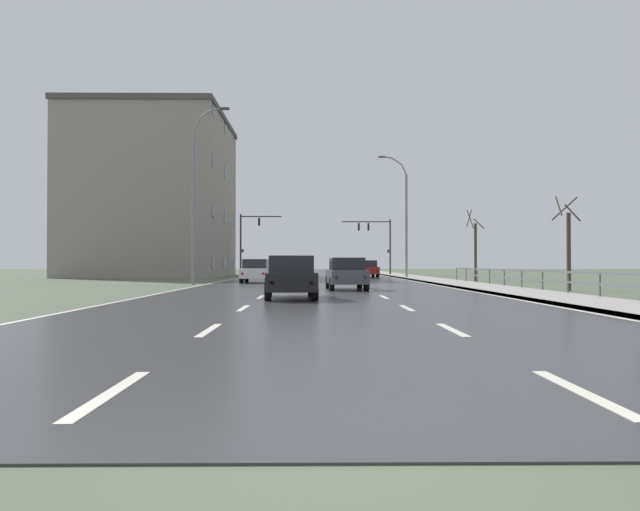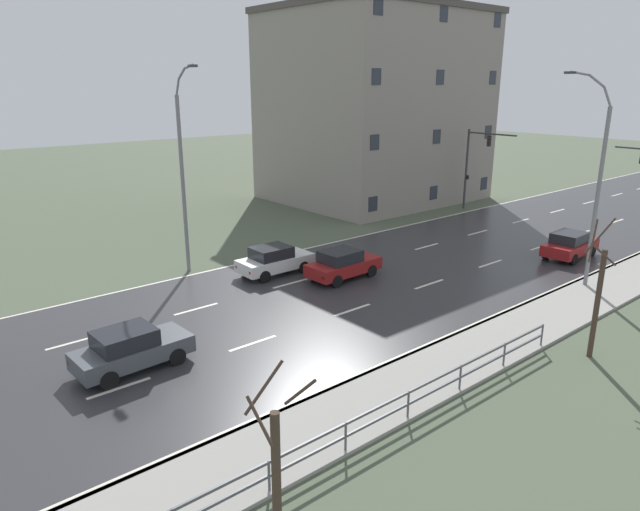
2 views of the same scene
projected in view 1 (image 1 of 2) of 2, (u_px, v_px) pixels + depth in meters
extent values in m
cube|color=#4C5642|center=(317.00, 279.00, 51.72)|extent=(160.00, 160.00, 0.12)
cube|color=#303033|center=(317.00, 275.00, 63.72)|extent=(14.00, 120.00, 0.02)
cube|color=beige|center=(111.00, 393.00, 5.71)|extent=(0.16, 2.20, 0.01)
cube|color=beige|center=(209.00, 330.00, 11.11)|extent=(0.16, 2.20, 0.01)
cube|color=beige|center=(243.00, 308.00, 16.51)|extent=(0.16, 2.20, 0.01)
cube|color=beige|center=(261.00, 297.00, 21.90)|extent=(0.16, 2.20, 0.01)
cube|color=beige|center=(271.00, 290.00, 27.30)|extent=(0.16, 2.20, 0.01)
cube|color=beige|center=(278.00, 286.00, 32.70)|extent=(0.16, 2.20, 0.01)
cube|color=beige|center=(283.00, 283.00, 38.10)|extent=(0.16, 2.20, 0.01)
cube|color=beige|center=(287.00, 280.00, 43.50)|extent=(0.16, 2.20, 0.01)
cube|color=beige|center=(290.00, 278.00, 48.90)|extent=(0.16, 2.20, 0.01)
cube|color=beige|center=(292.00, 277.00, 54.30)|extent=(0.16, 2.20, 0.01)
cube|color=beige|center=(294.00, 276.00, 59.70)|extent=(0.16, 2.20, 0.01)
cube|color=beige|center=(296.00, 275.00, 65.10)|extent=(0.16, 2.20, 0.01)
cube|color=beige|center=(297.00, 274.00, 70.50)|extent=(0.16, 2.20, 0.01)
cube|color=beige|center=(298.00, 273.00, 75.90)|extent=(0.16, 2.20, 0.01)
cube|color=beige|center=(299.00, 272.00, 81.30)|extent=(0.16, 2.20, 0.01)
cube|color=beige|center=(300.00, 272.00, 86.69)|extent=(0.16, 2.20, 0.01)
cube|color=beige|center=(301.00, 271.00, 92.09)|extent=(0.16, 2.20, 0.01)
cube|color=beige|center=(302.00, 271.00, 97.49)|extent=(0.16, 2.20, 0.01)
cube|color=beige|center=(302.00, 270.00, 102.89)|extent=(0.16, 2.20, 0.01)
cube|color=beige|center=(303.00, 270.00, 108.29)|extent=(0.16, 2.20, 0.01)
cube|color=beige|center=(303.00, 270.00, 113.69)|extent=(0.16, 2.20, 0.01)
cube|color=beige|center=(304.00, 269.00, 119.09)|extent=(0.16, 2.20, 0.01)
cube|color=beige|center=(582.00, 392.00, 5.76)|extent=(0.16, 2.20, 0.01)
cube|color=beige|center=(452.00, 330.00, 11.16)|extent=(0.16, 2.20, 0.01)
cube|color=beige|center=(407.00, 308.00, 16.56)|extent=(0.16, 2.20, 0.01)
cube|color=beige|center=(384.00, 297.00, 21.96)|extent=(0.16, 2.20, 0.01)
cube|color=beige|center=(370.00, 290.00, 27.36)|extent=(0.16, 2.20, 0.01)
cube|color=beige|center=(361.00, 286.00, 32.75)|extent=(0.16, 2.20, 0.01)
cube|color=beige|center=(354.00, 283.00, 38.15)|extent=(0.16, 2.20, 0.01)
cube|color=beige|center=(349.00, 280.00, 43.55)|extent=(0.16, 2.20, 0.01)
cube|color=beige|center=(345.00, 278.00, 48.95)|extent=(0.16, 2.20, 0.01)
cube|color=beige|center=(342.00, 277.00, 54.35)|extent=(0.16, 2.20, 0.01)
cube|color=beige|center=(339.00, 276.00, 59.75)|extent=(0.16, 2.20, 0.01)
cube|color=beige|center=(337.00, 275.00, 65.15)|extent=(0.16, 2.20, 0.01)
cube|color=beige|center=(335.00, 274.00, 70.55)|extent=(0.16, 2.20, 0.01)
cube|color=beige|center=(334.00, 273.00, 75.95)|extent=(0.16, 2.20, 0.01)
cube|color=beige|center=(333.00, 272.00, 81.35)|extent=(0.16, 2.20, 0.01)
cube|color=beige|center=(331.00, 272.00, 86.75)|extent=(0.16, 2.20, 0.01)
cube|color=beige|center=(330.00, 271.00, 92.15)|extent=(0.16, 2.20, 0.01)
cube|color=beige|center=(329.00, 271.00, 97.54)|extent=(0.16, 2.20, 0.01)
cube|color=beige|center=(329.00, 270.00, 102.94)|extent=(0.16, 2.20, 0.01)
cube|color=beige|center=(328.00, 270.00, 108.34)|extent=(0.16, 2.20, 0.01)
cube|color=beige|center=(327.00, 270.00, 113.74)|extent=(0.16, 2.20, 0.01)
cube|color=beige|center=(327.00, 269.00, 119.14)|extent=(0.16, 2.20, 0.01)
cube|color=beige|center=(379.00, 275.00, 63.80)|extent=(0.16, 120.00, 0.01)
cube|color=beige|center=(254.00, 275.00, 63.65)|extent=(0.16, 120.00, 0.01)
cube|color=gray|center=(394.00, 275.00, 63.82)|extent=(3.00, 120.00, 0.12)
cube|color=slate|center=(381.00, 275.00, 63.80)|extent=(0.16, 120.00, 0.12)
cube|color=#515459|center=(555.00, 272.00, 24.49)|extent=(0.06, 33.58, 0.08)
cube|color=#515459|center=(555.00, 281.00, 24.49)|extent=(0.06, 33.58, 0.08)
cylinder|color=#515459|center=(600.00, 286.00, 20.62)|extent=(0.07, 0.07, 1.00)
cylinder|color=#515459|center=(568.00, 283.00, 23.20)|extent=(0.07, 0.07, 1.00)
cylinder|color=#515459|center=(542.00, 281.00, 25.78)|extent=(0.07, 0.07, 1.00)
cylinder|color=#515459|center=(522.00, 280.00, 28.36)|extent=(0.07, 0.07, 1.00)
cylinder|color=#515459|center=(504.00, 278.00, 30.94)|extent=(0.07, 0.07, 1.00)
cylinder|color=#515459|center=(490.00, 277.00, 33.53)|extent=(0.07, 0.07, 1.00)
cylinder|color=#515459|center=(477.00, 276.00, 36.11)|extent=(0.07, 0.07, 1.00)
cylinder|color=#515459|center=(466.00, 275.00, 38.69)|extent=(0.07, 0.07, 1.00)
cylinder|color=#515459|center=(457.00, 275.00, 41.27)|extent=(0.07, 0.07, 1.00)
cylinder|color=slate|center=(406.00, 227.00, 49.51)|extent=(0.20, 0.20, 8.88)
cylinder|color=slate|center=(404.00, 170.00, 49.57)|extent=(0.50, 0.11, 0.91)
cylinder|color=slate|center=(397.00, 161.00, 49.57)|extent=(0.84, 0.11, 0.63)
cylinder|color=slate|center=(387.00, 157.00, 49.57)|extent=(0.95, 0.11, 0.27)
cube|color=#333335|center=(382.00, 157.00, 49.56)|extent=(0.56, 0.24, 0.12)
cylinder|color=slate|center=(194.00, 208.00, 35.09)|extent=(0.20, 0.20, 9.35)
cylinder|color=slate|center=(197.00, 124.00, 35.15)|extent=(0.46, 0.11, 0.81)
cylinder|color=slate|center=(205.00, 114.00, 35.17)|extent=(0.75, 0.11, 0.57)
cylinder|color=slate|center=(218.00, 109.00, 35.18)|extent=(0.85, 0.11, 0.25)
cube|color=#333335|center=(225.00, 109.00, 35.19)|extent=(0.56, 0.24, 0.12)
cylinder|color=#38383A|center=(390.00, 247.00, 62.24)|extent=(0.18, 0.18, 6.01)
cylinder|color=#38383A|center=(366.00, 222.00, 62.25)|extent=(5.20, 0.12, 0.12)
cube|color=black|center=(368.00, 227.00, 62.25)|extent=(0.20, 0.28, 0.80)
sphere|color=red|center=(369.00, 224.00, 62.10)|extent=(0.14, 0.14, 0.14)
sphere|color=#2D2D2D|center=(369.00, 227.00, 62.10)|extent=(0.14, 0.14, 0.14)
sphere|color=#2D2D2D|center=(369.00, 229.00, 62.09)|extent=(0.14, 0.14, 0.14)
cube|color=black|center=(359.00, 227.00, 62.23)|extent=(0.20, 0.28, 0.80)
sphere|color=red|center=(359.00, 224.00, 62.09)|extent=(0.14, 0.14, 0.14)
sphere|color=#2D2D2D|center=(359.00, 227.00, 62.08)|extent=(0.14, 0.14, 0.14)
sphere|color=#2D2D2D|center=(359.00, 229.00, 62.08)|extent=(0.14, 0.14, 0.14)
cube|color=black|center=(388.00, 251.00, 62.18)|extent=(0.18, 0.12, 0.32)
cylinder|color=#38383A|center=(241.00, 245.00, 60.19)|extent=(0.18, 0.18, 6.41)
cylinder|color=#38383A|center=(261.00, 217.00, 60.25)|extent=(4.24, 0.12, 0.12)
cube|color=black|center=(259.00, 222.00, 60.24)|extent=(0.20, 0.28, 0.80)
sphere|color=red|center=(259.00, 219.00, 60.10)|extent=(0.14, 0.14, 0.14)
sphere|color=#2D2D2D|center=(259.00, 222.00, 60.09)|extent=(0.14, 0.14, 0.14)
sphere|color=#2D2D2D|center=(259.00, 224.00, 60.09)|extent=(0.14, 0.14, 0.14)
cube|color=black|center=(243.00, 251.00, 60.13)|extent=(0.18, 0.12, 0.32)
cube|color=#474C51|center=(346.00, 277.00, 28.34)|extent=(1.94, 4.17, 0.64)
cube|color=black|center=(347.00, 264.00, 28.10)|extent=(1.65, 2.07, 0.60)
cube|color=slate|center=(345.00, 264.00, 29.04)|extent=(1.41, 0.14, 0.51)
cylinder|color=black|center=(360.00, 282.00, 29.65)|extent=(0.25, 0.67, 0.66)
cylinder|color=black|center=(328.00, 282.00, 29.56)|extent=(0.25, 0.67, 0.66)
cylinder|color=black|center=(366.00, 284.00, 27.11)|extent=(0.25, 0.67, 0.66)
cylinder|color=black|center=(332.00, 284.00, 27.02)|extent=(0.25, 0.67, 0.66)
cube|color=red|center=(336.00, 278.00, 26.27)|extent=(0.16, 0.05, 0.14)
cube|color=red|center=(365.00, 278.00, 26.35)|extent=(0.16, 0.05, 0.14)
cube|color=maroon|center=(367.00, 270.00, 53.64)|extent=(2.00, 4.20, 0.64)
cube|color=black|center=(367.00, 264.00, 53.39)|extent=(1.67, 2.09, 0.60)
cube|color=slate|center=(365.00, 264.00, 54.34)|extent=(1.41, 0.16, 0.51)
cylinder|color=black|center=(373.00, 274.00, 54.96)|extent=(0.26, 0.67, 0.66)
cylinder|color=black|center=(356.00, 274.00, 54.84)|extent=(0.26, 0.67, 0.66)
cylinder|color=black|center=(378.00, 274.00, 52.42)|extent=(0.26, 0.67, 0.66)
cylinder|color=black|center=(360.00, 274.00, 52.31)|extent=(0.26, 0.67, 0.66)
cube|color=red|center=(363.00, 271.00, 51.57)|extent=(0.16, 0.05, 0.14)
cube|color=red|center=(377.00, 271.00, 51.66)|extent=(0.16, 0.05, 0.14)
cube|color=black|center=(291.00, 281.00, 21.21)|extent=(1.99, 4.19, 0.64)
cube|color=black|center=(291.00, 264.00, 20.97)|extent=(1.67, 2.09, 0.60)
cube|color=slate|center=(290.00, 265.00, 21.91)|extent=(1.41, 0.16, 0.51)
cylinder|color=black|center=(311.00, 288.00, 22.53)|extent=(0.26, 0.67, 0.66)
cylinder|color=black|center=(269.00, 288.00, 22.42)|extent=(0.26, 0.67, 0.66)
cylinder|color=black|center=(315.00, 291.00, 19.99)|extent=(0.26, 0.67, 0.66)
cylinder|color=black|center=(268.00, 292.00, 19.88)|extent=(0.26, 0.67, 0.66)
cube|color=red|center=(272.00, 283.00, 19.14)|extent=(0.16, 0.05, 0.14)
cube|color=red|center=(312.00, 283.00, 19.23)|extent=(0.16, 0.05, 0.14)
cube|color=silver|center=(256.00, 273.00, 38.44)|extent=(1.81, 4.12, 0.64)
cube|color=black|center=(256.00, 264.00, 38.20)|extent=(1.58, 2.02, 0.60)
cube|color=slate|center=(258.00, 264.00, 39.15)|extent=(1.40, 0.10, 0.51)
cylinder|color=black|center=(270.00, 277.00, 39.70)|extent=(0.23, 0.66, 0.66)
cylinder|color=black|center=(247.00, 277.00, 39.71)|extent=(0.23, 0.66, 0.66)
cylinder|color=black|center=(267.00, 278.00, 37.16)|extent=(0.23, 0.66, 0.66)
cylinder|color=black|center=(242.00, 278.00, 37.16)|extent=(0.23, 0.66, 0.66)
cube|color=red|center=(242.00, 274.00, 36.41)|extent=(0.16, 0.04, 0.14)
cube|color=red|center=(263.00, 274.00, 36.41)|extent=(0.16, 0.04, 0.14)
cube|color=maroon|center=(301.00, 273.00, 40.82)|extent=(1.88, 4.15, 0.64)
cube|color=black|center=(301.00, 264.00, 40.57)|extent=(1.62, 2.04, 0.60)
cube|color=slate|center=(301.00, 264.00, 41.52)|extent=(1.41, 0.12, 0.51)
cylinder|color=black|center=(312.00, 277.00, 42.11)|extent=(0.24, 0.67, 0.66)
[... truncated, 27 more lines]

